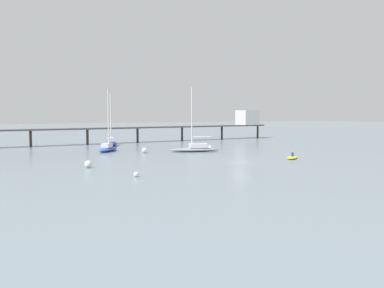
# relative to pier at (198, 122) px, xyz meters

# --- Properties ---
(ground_plane) EXTENTS (400.00, 400.00, 0.00)m
(ground_plane) POSITION_rel_pier_xyz_m (-15.41, -41.96, -4.24)
(ground_plane) COLOR slate
(pier) EXTENTS (68.89, 7.69, 7.11)m
(pier) POSITION_rel_pier_xyz_m (0.00, 0.00, 0.00)
(pier) COLOR #4C4C51
(pier) RESTS_ON ground_plane
(sailboat_blue) EXTENTS (5.58, 6.61, 10.67)m
(sailboat_blue) POSITION_rel_pier_xyz_m (-26.95, -18.48, -3.56)
(sailboat_blue) COLOR #2D4CB7
(sailboat_blue) RESTS_ON ground_plane
(sailboat_gray) EXTENTS (8.75, 4.73, 10.87)m
(sailboat_gray) POSITION_rel_pier_xyz_m (-13.76, -25.45, -3.61)
(sailboat_gray) COLOR gray
(sailboat_gray) RESTS_ON ground_plane
(sailboat_navy) EXTENTS (4.39, 8.82, 10.42)m
(sailboat_navy) POSITION_rel_pier_xyz_m (-23.06, -6.91, -3.55)
(sailboat_navy) COLOR navy
(sailboat_navy) RESTS_ON ground_plane
(dinghy_yellow) EXTENTS (3.22, 3.03, 1.14)m
(dinghy_yellow) POSITION_rel_pier_xyz_m (-6.19, -41.60, -4.04)
(dinghy_yellow) COLOR yellow
(dinghy_yellow) RESTS_ON ground_plane
(mooring_buoy_far) EXTENTS (0.88, 0.88, 0.88)m
(mooring_buoy_far) POSITION_rel_pier_xyz_m (-22.29, -23.86, -3.80)
(mooring_buoy_far) COLOR silver
(mooring_buoy_far) RESTS_ON ground_plane
(mooring_buoy_inner) EXTENTS (0.55, 0.55, 0.55)m
(mooring_buoy_inner) POSITION_rel_pier_xyz_m (-32.12, -47.89, -3.97)
(mooring_buoy_inner) COLOR silver
(mooring_buoy_inner) RESTS_ON ground_plane
(mooring_buoy_outer) EXTENTS (0.65, 0.65, 0.65)m
(mooring_buoy_outer) POSITION_rel_pier_xyz_m (-9.08, -22.28, -3.91)
(mooring_buoy_outer) COLOR silver
(mooring_buoy_outer) RESTS_ON ground_plane
(mooring_buoy_near) EXTENTS (0.88, 0.88, 0.88)m
(mooring_buoy_near) POSITION_rel_pier_xyz_m (-34.90, -38.30, -3.80)
(mooring_buoy_near) COLOR silver
(mooring_buoy_near) RESTS_ON ground_plane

